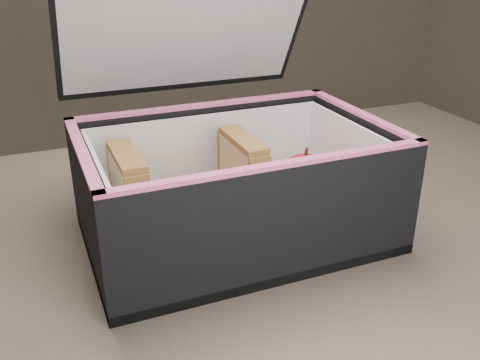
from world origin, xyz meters
The scene contains 8 objects.
kitchen_table centered at (0.00, 0.00, 0.66)m, with size 1.20×0.80×0.75m.
lunch_bag centered at (0.02, 0.03, 0.82)m, with size 0.33×0.33×0.31m.
plastic_tub centered at (-0.03, 0.03, 0.80)m, with size 0.17×0.12×0.07m, color white, non-canonical shape.
sandwich_left centered at (-0.09, 0.03, 0.82)m, with size 0.03×0.09×0.10m.
sandwich_right centered at (0.04, 0.03, 0.82)m, with size 0.02×0.09×0.10m.
carrot_sticks centered at (-0.03, 0.02, 0.79)m, with size 0.05×0.15×0.03m.
paper_napkin centered at (0.11, 0.04, 0.77)m, with size 0.08×0.08×0.01m, color white.
red_apple centered at (0.12, 0.03, 0.80)m, with size 0.07×0.07×0.07m.
Camera 1 is at (-0.18, -0.48, 1.06)m, focal length 40.00 mm.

